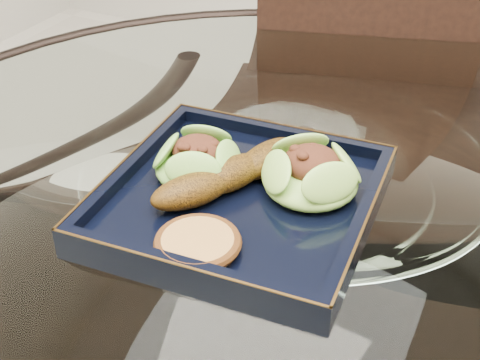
% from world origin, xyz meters
% --- Properties ---
extents(dining_table, '(1.13, 1.13, 0.77)m').
position_xyz_m(dining_table, '(-0.00, -0.00, 0.60)').
color(dining_table, white).
rests_on(dining_table, ground).
extents(dining_chair, '(0.49, 0.49, 0.90)m').
position_xyz_m(dining_chair, '(-0.02, 0.38, 0.50)').
color(dining_chair, black).
rests_on(dining_chair, ground).
extents(navy_plate, '(0.29, 0.29, 0.02)m').
position_xyz_m(navy_plate, '(-0.03, -0.05, 0.77)').
color(navy_plate, black).
rests_on(navy_plate, dining_table).
extents(lettuce_wrap_left, '(0.10, 0.10, 0.03)m').
position_xyz_m(lettuce_wrap_left, '(-0.09, -0.04, 0.80)').
color(lettuce_wrap_left, '#569F2E').
rests_on(lettuce_wrap_left, navy_plate).
extents(lettuce_wrap_right, '(0.13, 0.13, 0.04)m').
position_xyz_m(lettuce_wrap_right, '(0.03, -0.01, 0.80)').
color(lettuce_wrap_right, '#69A12E').
rests_on(lettuce_wrap_right, navy_plate).
extents(roasted_plantain, '(0.11, 0.18, 0.03)m').
position_xyz_m(roasted_plantain, '(-0.04, -0.04, 0.80)').
color(roasted_plantain, '#603A0A').
rests_on(roasted_plantain, navy_plate).
extents(crumb_patty, '(0.08, 0.08, 0.01)m').
position_xyz_m(crumb_patty, '(-0.03, -0.14, 0.79)').
color(crumb_patty, '#C08E40').
rests_on(crumb_patty, navy_plate).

